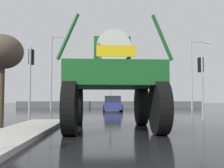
{
  "coord_description": "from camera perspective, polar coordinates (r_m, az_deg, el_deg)",
  "views": [
    {
      "loc": [
        -1.14,
        -3.22,
        1.18
      ],
      "look_at": [
        -0.62,
        10.4,
        1.96
      ],
      "focal_mm": 42.59,
      "sensor_mm": 36.0,
      "label": 1
    }
  ],
  "objects": [
    {
      "name": "sedan_ahead",
      "position": [
        26.73,
        0.11,
        -4.29
      ],
      "size": [
        1.91,
        4.12,
        1.52
      ],
      "rotation": [
        0.0,
        0.0,
        1.56
      ],
      "color": "navy",
      "rests_on": "ground"
    },
    {
      "name": "streetlight_far_right",
      "position": [
        30.5,
        17.02,
        2.77
      ],
      "size": [
        2.25,
        0.24,
        7.67
      ],
      "color": "#A8AAAF",
      "rests_on": "ground"
    },
    {
      "name": "median_island",
      "position": [
        9.57,
        -18.95,
        -9.74
      ],
      "size": [
        1.73,
        9.35,
        0.15
      ],
      "primitive_type": "cube",
      "color": "#B2AFA8",
      "rests_on": "ground"
    },
    {
      "name": "streetlight_far_left",
      "position": [
        32.46,
        -12.62,
        3.32
      ],
      "size": [
        2.07,
        0.24,
        8.79
      ],
      "color": "#A8AAAF",
      "rests_on": "ground"
    },
    {
      "name": "bare_tree_left",
      "position": [
        22.78,
        -22.42,
        6.29
      ],
      "size": [
        3.21,
        3.21,
        6.3
      ],
      "color": "#473828",
      "rests_on": "ground"
    },
    {
      "name": "traffic_signal_near_left",
      "position": [
        15.45,
        -17.02,
        3.47
      ],
      "size": [
        0.24,
        0.54,
        4.05
      ],
      "color": "#A8AAAF",
      "rests_on": "ground"
    },
    {
      "name": "traffic_signal_far_left",
      "position": [
        30.11,
        -0.41,
        0.17
      ],
      "size": [
        0.24,
        0.55,
        4.11
      ],
      "color": "#A8AAAF",
      "rests_on": "ground"
    },
    {
      "name": "traffic_signal_near_right",
      "position": [
        15.94,
        18.58,
        2.27
      ],
      "size": [
        0.24,
        0.54,
        3.67
      ],
      "color": "#A8AAAF",
      "rests_on": "ground"
    },
    {
      "name": "oversize_sprayer",
      "position": [
        10.64,
        -0.0,
        0.91
      ],
      "size": [
        3.88,
        5.56,
        4.01
      ],
      "rotation": [
        0.0,
        0.0,
        1.59
      ],
      "color": "black",
      "rests_on": "ground"
    },
    {
      "name": "roadside_barrier",
      "position": [
        36.66,
        -0.4,
        -4.43
      ],
      "size": [
        25.57,
        0.24,
        0.9
      ],
      "primitive_type": "cube",
      "color": "#59595B",
      "rests_on": "ground"
    },
    {
      "name": "ground_plane",
      "position": [
        21.29,
        0.9,
        -6.47
      ],
      "size": [
        120.0,
        120.0,
        0.0
      ],
      "primitive_type": "plane",
      "color": "black"
    }
  ]
}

